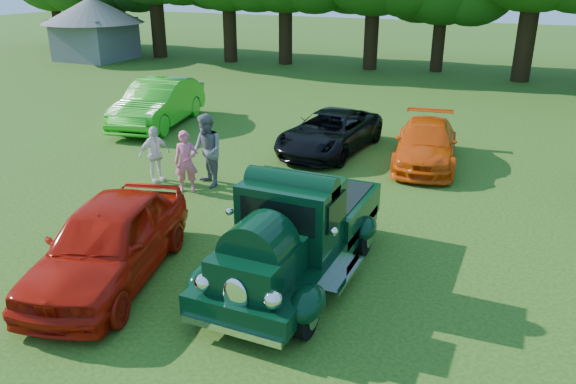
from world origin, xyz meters
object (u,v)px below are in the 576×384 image
at_px(red_convertible, 109,241).
at_px(spectator_grey, 207,151).
at_px(spectator_pink, 186,162).
at_px(gazebo, 93,21).
at_px(back_car_black, 330,132).
at_px(back_car_orange, 426,143).
at_px(spectator_white, 155,154).
at_px(back_car_lime, 158,103).
at_px(hero_pickup, 297,234).

bearing_deg(red_convertible, spectator_grey, 85.85).
height_order(spectator_pink, gazebo, gazebo).
bearing_deg(spectator_pink, spectator_grey, 36.06).
bearing_deg(back_car_black, spectator_grey, -109.91).
bearing_deg(spectator_pink, back_car_orange, 12.38).
xyz_separation_m(spectator_grey, spectator_white, (-1.51, -0.28, -0.21)).
bearing_deg(back_car_orange, back_car_lime, 168.97).
bearing_deg(spectator_white, back_car_lime, 60.48).
distance_m(hero_pickup, gazebo, 30.67).
height_order(red_convertible, spectator_grey, spectator_grey).
bearing_deg(gazebo, spectator_pink, -43.22).
xyz_separation_m(hero_pickup, spectator_grey, (-4.11, 3.46, 0.12)).
xyz_separation_m(red_convertible, spectator_white, (-2.46, 4.70, 0.00)).
distance_m(back_car_black, spectator_pink, 5.36).
bearing_deg(back_car_orange, spectator_white, -153.51).
bearing_deg(spectator_white, hero_pickup, -94.24).
bearing_deg(red_convertible, spectator_pink, 90.53).
height_order(back_car_lime, spectator_white, back_car_lime).
bearing_deg(hero_pickup, back_car_orange, 83.39).
height_order(spectator_grey, spectator_white, spectator_grey).
height_order(back_car_lime, back_car_orange, back_car_lime).
distance_m(back_car_lime, spectator_white, 6.13).
xyz_separation_m(spectator_white, gazebo, (-17.32, 17.13, 1.62)).
bearing_deg(back_car_black, spectator_pink, -109.78).
distance_m(back_car_lime, gazebo, 18.42).
bearing_deg(gazebo, spectator_grey, -41.81).
distance_m(hero_pickup, back_car_black, 8.03).
distance_m(hero_pickup, spectator_grey, 5.37).
bearing_deg(back_car_lime, spectator_pink, -59.96).
height_order(hero_pickup, gazebo, gazebo).
distance_m(back_car_orange, spectator_white, 7.96).
bearing_deg(hero_pickup, spectator_pink, 146.88).
height_order(hero_pickup, spectator_white, hero_pickup).
height_order(back_car_orange, spectator_grey, spectator_grey).
distance_m(red_convertible, gazebo, 29.50).
bearing_deg(red_convertible, hero_pickup, 10.93).
xyz_separation_m(back_car_black, spectator_pink, (-2.21, -4.88, 0.18)).
relative_size(back_car_lime, spectator_white, 3.29).
xyz_separation_m(hero_pickup, back_car_black, (-2.16, 7.73, -0.23)).
relative_size(hero_pickup, back_car_black, 1.11).
height_order(red_convertible, spectator_pink, spectator_pink).
xyz_separation_m(spectator_grey, gazebo, (-18.83, 16.84, 1.41)).
bearing_deg(back_car_orange, spectator_pink, -145.68).
distance_m(back_car_lime, spectator_grey, 6.91).
relative_size(back_car_lime, back_car_black, 1.11).
bearing_deg(gazebo, back_car_orange, -27.76).
height_order(red_convertible, gazebo, gazebo).
relative_size(red_convertible, back_car_orange, 1.05).
bearing_deg(red_convertible, back_car_lime, 106.76).
bearing_deg(red_convertible, spectator_white, 102.66).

